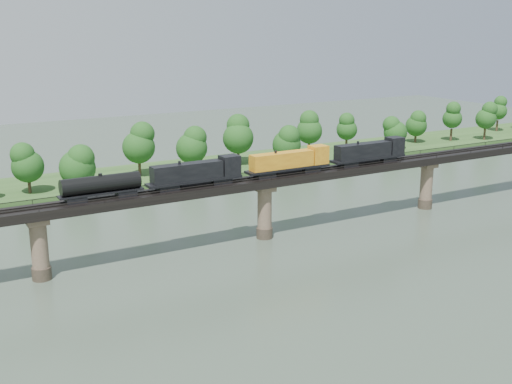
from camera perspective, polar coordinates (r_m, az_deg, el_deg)
ground at (r=95.93m, az=10.01°, el=-9.04°), size 400.00×400.00×0.00m
far_bank at (r=166.52m, az=-8.90°, el=1.51°), size 300.00×24.00×1.60m
bridge at (r=117.15m, az=0.77°, el=-1.56°), size 236.00×30.00×11.50m
bridge_superstructure at (r=115.54m, az=0.78°, el=1.45°), size 220.00×4.90×0.75m
far_treeline at (r=158.05m, az=-11.21°, el=3.68°), size 289.06×17.54×13.60m
freight_train at (r=114.54m, az=0.29°, el=2.35°), size 68.85×2.68×4.74m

